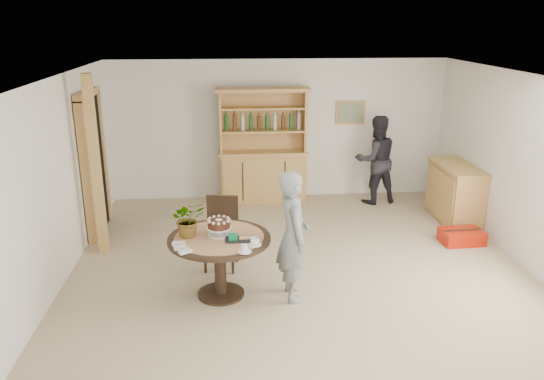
% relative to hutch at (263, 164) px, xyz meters
% --- Properties ---
extents(ground, '(7.00, 7.00, 0.00)m').
position_rel_hutch_xyz_m(ground, '(0.30, -3.24, -0.69)').
color(ground, '#C6AD88').
rests_on(ground, ground).
extents(room_shell, '(6.04, 7.04, 2.52)m').
position_rel_hutch_xyz_m(room_shell, '(0.30, -3.23, 1.05)').
color(room_shell, white).
rests_on(room_shell, ground).
extents(doorway, '(0.13, 1.10, 2.18)m').
position_rel_hutch_xyz_m(doorway, '(-2.63, -1.24, 0.42)').
color(doorway, black).
rests_on(doorway, ground).
extents(pine_post, '(0.12, 0.12, 2.50)m').
position_rel_hutch_xyz_m(pine_post, '(-2.40, -2.04, 0.56)').
color(pine_post, tan).
rests_on(pine_post, ground).
extents(hutch, '(1.62, 0.54, 2.04)m').
position_rel_hutch_xyz_m(hutch, '(0.00, 0.00, 0.00)').
color(hutch, tan).
rests_on(hutch, ground).
extents(sideboard, '(0.54, 1.26, 0.94)m').
position_rel_hutch_xyz_m(sideboard, '(3.04, -1.24, -0.22)').
color(sideboard, tan).
rests_on(sideboard, ground).
extents(dining_table, '(1.20, 1.20, 0.76)m').
position_rel_hutch_xyz_m(dining_table, '(-0.73, -3.42, -0.08)').
color(dining_table, black).
rests_on(dining_table, ground).
extents(dining_chair, '(0.48, 0.48, 0.95)m').
position_rel_hutch_xyz_m(dining_chair, '(-0.72, -2.59, -0.15)').
color(dining_chair, black).
rests_on(dining_chair, ground).
extents(birthday_cake, '(0.30, 0.30, 0.20)m').
position_rel_hutch_xyz_m(birthday_cake, '(-0.73, -3.37, 0.19)').
color(birthday_cake, white).
rests_on(birthday_cake, dining_table).
extents(flower_vase, '(0.47, 0.44, 0.42)m').
position_rel_hutch_xyz_m(flower_vase, '(-1.08, -3.37, 0.28)').
color(flower_vase, '#3F7233').
rests_on(flower_vase, dining_table).
extents(gift_tray, '(0.30, 0.20, 0.08)m').
position_rel_hutch_xyz_m(gift_tray, '(-0.51, -3.55, 0.10)').
color(gift_tray, black).
rests_on(gift_tray, dining_table).
extents(coffee_cup_a, '(0.15, 0.15, 0.09)m').
position_rel_hutch_xyz_m(coffee_cup_a, '(-0.33, -3.70, 0.11)').
color(coffee_cup_a, white).
rests_on(coffee_cup_a, dining_table).
extents(coffee_cup_b, '(0.15, 0.15, 0.08)m').
position_rel_hutch_xyz_m(coffee_cup_b, '(-0.45, -3.87, 0.11)').
color(coffee_cup_b, white).
rests_on(coffee_cup_b, dining_table).
extents(napkins, '(0.24, 0.33, 0.03)m').
position_rel_hutch_xyz_m(napkins, '(-1.14, -3.74, 0.09)').
color(napkins, white).
rests_on(napkins, dining_table).
extents(teen_boy, '(0.42, 0.60, 1.56)m').
position_rel_hutch_xyz_m(teen_boy, '(0.12, -3.52, 0.09)').
color(teen_boy, slate).
rests_on(teen_boy, ground).
extents(adult_person, '(0.85, 0.72, 1.58)m').
position_rel_hutch_xyz_m(adult_person, '(1.98, -0.24, 0.10)').
color(adult_person, black).
rests_on(adult_person, ground).
extents(red_suitcase, '(0.62, 0.43, 0.21)m').
position_rel_hutch_xyz_m(red_suitcase, '(2.80, -2.16, -0.59)').
color(red_suitcase, red).
rests_on(red_suitcase, ground).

